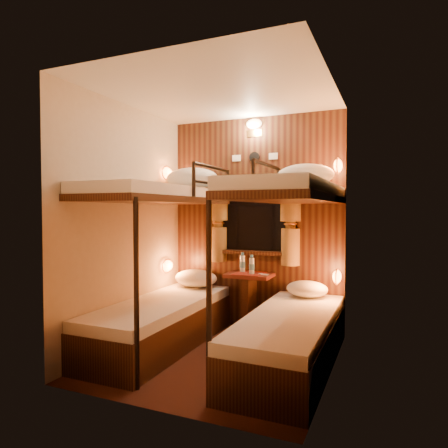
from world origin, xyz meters
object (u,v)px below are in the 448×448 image
at_px(table, 249,295).
at_px(bottle_left, 242,264).
at_px(bottle_right, 252,266).
at_px(bunk_left, 161,290).
at_px(bunk_right, 290,302).

distance_m(table, bottle_left, 0.35).
bearing_deg(bottle_left, bottle_right, -33.51).
bearing_deg(bunk_left, bunk_right, 0.00).
xyz_separation_m(bunk_left, bottle_right, (0.69, 0.74, 0.18)).
distance_m(bunk_left, table, 1.02).
distance_m(bunk_left, bunk_right, 1.30).
distance_m(bunk_right, table, 1.02).
bearing_deg(bunk_right, bottle_right, 129.24).
relative_size(bunk_left, table, 2.90).
xyz_separation_m(bunk_left, table, (0.65, 0.78, -0.14)).
xyz_separation_m(table, bottle_right, (0.04, -0.04, 0.33)).
height_order(bunk_left, bottle_left, bunk_left).
height_order(bunk_right, table, bunk_right).
bearing_deg(bottle_right, table, 137.18).
bearing_deg(bottle_left, bunk_left, -123.04).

